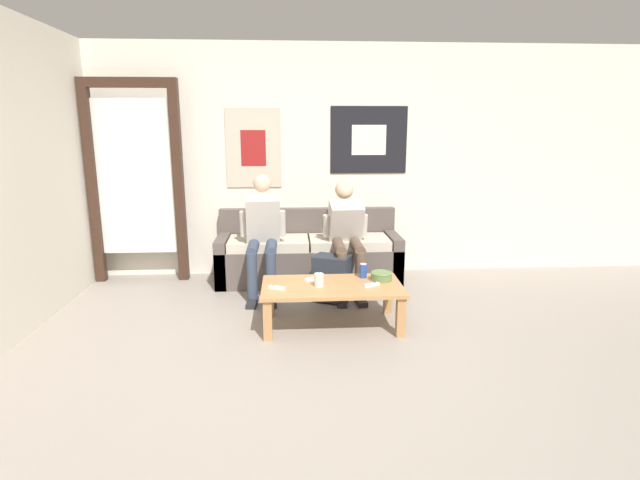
{
  "coord_description": "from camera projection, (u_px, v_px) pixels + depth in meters",
  "views": [
    {
      "loc": [
        -0.19,
        -2.95,
        1.66
      ],
      "look_at": [
        0.09,
        1.52,
        0.64
      ],
      "focal_mm": 28.0,
      "sensor_mm": 36.0,
      "label": 1
    }
  ],
  "objects": [
    {
      "name": "ground_plane",
      "position": [
        321.0,
        388.0,
        3.25
      ],
      "size": [
        18.0,
        18.0,
        0.0
      ],
      "primitive_type": "plane",
      "color": "gray"
    },
    {
      "name": "wall_back",
      "position": [
        305.0,
        162.0,
        5.59
      ],
      "size": [
        10.0,
        0.07,
        2.55
      ],
      "color": "silver",
      "rests_on": "ground_plane"
    },
    {
      "name": "door_frame",
      "position": [
        135.0,
        171.0,
        5.28
      ],
      "size": [
        1.0,
        0.1,
        2.15
      ],
      "color": "#382319",
      "rests_on": "ground_plane"
    },
    {
      "name": "couch",
      "position": [
        309.0,
        256.0,
        5.48
      ],
      "size": [
        1.97,
        0.68,
        0.76
      ],
      "color": "#564C47",
      "rests_on": "ground_plane"
    },
    {
      "name": "coffee_table",
      "position": [
        332.0,
        291.0,
        4.2
      ],
      "size": [
        1.18,
        0.63,
        0.36
      ],
      "color": "#B27F4C",
      "rests_on": "ground_plane"
    },
    {
      "name": "person_seated_adult",
      "position": [
        262.0,
        231.0,
        5.02
      ],
      "size": [
        0.47,
        0.83,
        1.19
      ],
      "color": "#384256",
      "rests_on": "ground_plane"
    },
    {
      "name": "person_seated_teen",
      "position": [
        347.0,
        232.0,
        5.09
      ],
      "size": [
        0.47,
        0.93,
        1.11
      ],
      "color": "brown",
      "rests_on": "ground_plane"
    },
    {
      "name": "backpack",
      "position": [
        332.0,
        280.0,
        4.83
      ],
      "size": [
        0.41,
        0.36,
        0.45
      ],
      "color": "#282D38",
      "rests_on": "ground_plane"
    },
    {
      "name": "ceramic_bowl",
      "position": [
        382.0,
        276.0,
        4.31
      ],
      "size": [
        0.19,
        0.19,
        0.07
      ],
      "color": "#607F47",
      "rests_on": "coffee_table"
    },
    {
      "name": "pillar_candle",
      "position": [
        319.0,
        280.0,
        4.14
      ],
      "size": [
        0.08,
        0.08,
        0.12
      ],
      "color": "silver",
      "rests_on": "coffee_table"
    },
    {
      "name": "drink_can_blue",
      "position": [
        363.0,
        271.0,
        4.38
      ],
      "size": [
        0.07,
        0.07,
        0.12
      ],
      "color": "#28479E",
      "rests_on": "coffee_table"
    },
    {
      "name": "game_controller_near_left",
      "position": [
        372.0,
        285.0,
        4.15
      ],
      "size": [
        0.15,
        0.09,
        0.03
      ],
      "color": "white",
      "rests_on": "coffee_table"
    },
    {
      "name": "game_controller_near_right",
      "position": [
        312.0,
        279.0,
        4.32
      ],
      "size": [
        0.13,
        0.12,
        0.03
      ],
      "color": "white",
      "rests_on": "coffee_table"
    },
    {
      "name": "game_controller_far_center",
      "position": [
        277.0,
        288.0,
        4.08
      ],
      "size": [
        0.14,
        0.1,
        0.03
      ],
      "color": "white",
      "rests_on": "coffee_table"
    }
  ]
}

